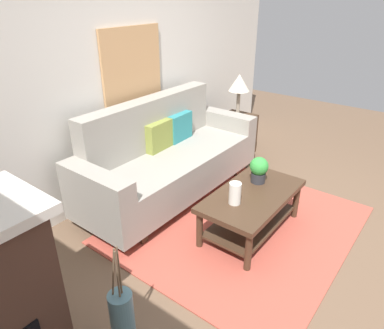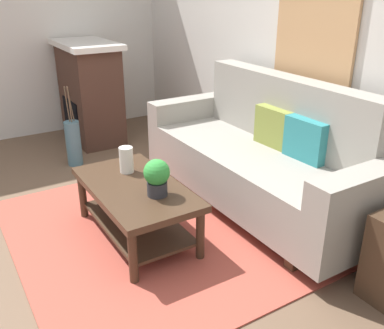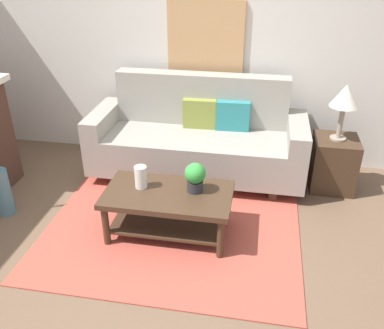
{
  "view_description": "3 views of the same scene",
  "coord_description": "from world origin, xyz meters",
  "px_view_note": "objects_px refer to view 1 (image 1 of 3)",
  "views": [
    {
      "loc": [
        -2.61,
        -0.92,
        2.14
      ],
      "look_at": [
        -0.14,
        0.98,
        0.59
      ],
      "focal_mm": 33.17,
      "sensor_mm": 36.0,
      "label": 1
    },
    {
      "loc": [
        2.57,
        -0.74,
        1.78
      ],
      "look_at": [
        -0.04,
        0.86,
        0.47
      ],
      "focal_mm": 40.06,
      "sensor_mm": 36.0,
      "label": 2
    },
    {
      "loc": [
        0.71,
        -2.56,
        2.33
      ],
      "look_at": [
        0.13,
        0.74,
        0.51
      ],
      "focal_mm": 38.75,
      "sensor_mm": 36.0,
      "label": 3
    }
  ],
  "objects_px": {
    "coffee_table": "(252,204)",
    "floor_vase": "(123,322)",
    "throw_pillow_olive": "(159,136)",
    "tabletop_vase": "(235,193)",
    "table_lamp": "(239,85)",
    "framed_painting": "(132,65)",
    "throw_pillow_teal": "(179,127)",
    "potted_plant_tabletop": "(259,169)",
    "couch": "(168,159)",
    "side_table": "(236,135)"
  },
  "relations": [
    {
      "from": "coffee_table",
      "to": "floor_vase",
      "type": "bearing_deg",
      "value": 179.06
    },
    {
      "from": "floor_vase",
      "to": "throw_pillow_olive",
      "type": "bearing_deg",
      "value": 35.55
    },
    {
      "from": "tabletop_vase",
      "to": "floor_vase",
      "type": "distance_m",
      "value": 1.4
    },
    {
      "from": "tabletop_vase",
      "to": "table_lamp",
      "type": "bearing_deg",
      "value": 30.49
    },
    {
      "from": "framed_painting",
      "to": "throw_pillow_teal",
      "type": "bearing_deg",
      "value": -43.71
    },
    {
      "from": "floor_vase",
      "to": "coffee_table",
      "type": "bearing_deg",
      "value": -0.94
    },
    {
      "from": "floor_vase",
      "to": "throw_pillow_teal",
      "type": "bearing_deg",
      "value": 30.55
    },
    {
      "from": "potted_plant_tabletop",
      "to": "throw_pillow_olive",
      "type": "bearing_deg",
      "value": 97.21
    },
    {
      "from": "couch",
      "to": "side_table",
      "type": "bearing_deg",
      "value": -0.97
    },
    {
      "from": "side_table",
      "to": "framed_painting",
      "type": "height_order",
      "value": "framed_painting"
    },
    {
      "from": "tabletop_vase",
      "to": "table_lamp",
      "type": "xyz_separation_m",
      "value": [
        1.76,
        1.04,
        0.46
      ]
    },
    {
      "from": "throw_pillow_teal",
      "to": "table_lamp",
      "type": "xyz_separation_m",
      "value": [
        1.08,
        -0.15,
        0.31
      ]
    },
    {
      "from": "couch",
      "to": "floor_vase",
      "type": "relative_size",
      "value": 4.83
    },
    {
      "from": "throw_pillow_olive",
      "to": "tabletop_vase",
      "type": "bearing_deg",
      "value": -105.27
    },
    {
      "from": "table_lamp",
      "to": "side_table",
      "type": "bearing_deg",
      "value": 0.0
    },
    {
      "from": "potted_plant_tabletop",
      "to": "side_table",
      "type": "relative_size",
      "value": 0.47
    },
    {
      "from": "tabletop_vase",
      "to": "side_table",
      "type": "relative_size",
      "value": 0.36
    },
    {
      "from": "tabletop_vase",
      "to": "framed_painting",
      "type": "xyz_separation_m",
      "value": [
        0.32,
        1.53,
        0.88
      ]
    },
    {
      "from": "throw_pillow_olive",
      "to": "couch",
      "type": "bearing_deg",
      "value": -90.0
    },
    {
      "from": "throw_pillow_teal",
      "to": "side_table",
      "type": "bearing_deg",
      "value": -7.88
    },
    {
      "from": "floor_vase",
      "to": "framed_painting",
      "type": "xyz_separation_m",
      "value": [
        1.69,
        1.55,
        1.17
      ]
    },
    {
      "from": "throw_pillow_olive",
      "to": "throw_pillow_teal",
      "type": "height_order",
      "value": "same"
    },
    {
      "from": "floor_vase",
      "to": "table_lamp",
      "type": "bearing_deg",
      "value": 18.69
    },
    {
      "from": "side_table",
      "to": "throw_pillow_olive",
      "type": "bearing_deg",
      "value": 174.06
    },
    {
      "from": "tabletop_vase",
      "to": "floor_vase",
      "type": "height_order",
      "value": "tabletop_vase"
    },
    {
      "from": "couch",
      "to": "potted_plant_tabletop",
      "type": "distance_m",
      "value": 1.06
    },
    {
      "from": "couch",
      "to": "framed_painting",
      "type": "distance_m",
      "value": 1.08
    },
    {
      "from": "couch",
      "to": "throw_pillow_olive",
      "type": "xyz_separation_m",
      "value": [
        -0.0,
        0.13,
        0.25
      ]
    },
    {
      "from": "throw_pillow_olive",
      "to": "table_lamp",
      "type": "height_order",
      "value": "table_lamp"
    },
    {
      "from": "coffee_table",
      "to": "table_lamp",
      "type": "height_order",
      "value": "table_lamp"
    },
    {
      "from": "framed_painting",
      "to": "coffee_table",
      "type": "bearing_deg",
      "value": -92.77
    },
    {
      "from": "table_lamp",
      "to": "potted_plant_tabletop",
      "type": "bearing_deg",
      "value": -141.76
    },
    {
      "from": "floor_vase",
      "to": "framed_painting",
      "type": "relative_size",
      "value": 0.57
    },
    {
      "from": "framed_painting",
      "to": "side_table",
      "type": "bearing_deg",
      "value": -18.83
    },
    {
      "from": "tabletop_vase",
      "to": "table_lamp",
      "type": "distance_m",
      "value": 2.1
    },
    {
      "from": "throw_pillow_olive",
      "to": "floor_vase",
      "type": "bearing_deg",
      "value": -144.45
    },
    {
      "from": "couch",
      "to": "floor_vase",
      "type": "distance_m",
      "value": 2.02
    },
    {
      "from": "table_lamp",
      "to": "framed_painting",
      "type": "relative_size",
      "value": 0.69
    },
    {
      "from": "throw_pillow_olive",
      "to": "floor_vase",
      "type": "relative_size",
      "value": 0.76
    },
    {
      "from": "tabletop_vase",
      "to": "throw_pillow_olive",
      "type": "bearing_deg",
      "value": 74.73
    },
    {
      "from": "side_table",
      "to": "floor_vase",
      "type": "xyz_separation_m",
      "value": [
        -3.13,
        -1.06,
        -0.04
      ]
    },
    {
      "from": "throw_pillow_teal",
      "to": "floor_vase",
      "type": "bearing_deg",
      "value": -149.45
    },
    {
      "from": "couch",
      "to": "side_table",
      "type": "distance_m",
      "value": 1.45
    },
    {
      "from": "potted_plant_tabletop",
      "to": "floor_vase",
      "type": "distance_m",
      "value": 1.87
    },
    {
      "from": "couch",
      "to": "floor_vase",
      "type": "height_order",
      "value": "couch"
    },
    {
      "from": "throw_pillow_olive",
      "to": "framed_painting",
      "type": "bearing_deg",
      "value": 90.0
    },
    {
      "from": "throw_pillow_olive",
      "to": "side_table",
      "type": "distance_m",
      "value": 1.5
    },
    {
      "from": "throw_pillow_olive",
      "to": "floor_vase",
      "type": "height_order",
      "value": "throw_pillow_olive"
    },
    {
      "from": "tabletop_vase",
      "to": "side_table",
      "type": "bearing_deg",
      "value": 30.49
    },
    {
      "from": "couch",
      "to": "framed_painting",
      "type": "height_order",
      "value": "framed_painting"
    }
  ]
}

